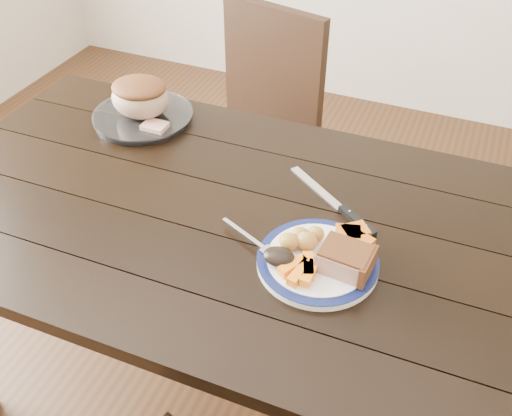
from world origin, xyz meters
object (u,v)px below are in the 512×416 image
at_px(chair_far, 255,123).
at_px(serving_platter, 143,117).
at_px(pork_slice, 345,259).
at_px(roast_joint, 140,98).
at_px(carving_knife, 347,212).
at_px(dinner_plate, 318,262).
at_px(dining_table, 230,238).
at_px(fork, 254,241).

distance_m(chair_far, serving_platter, 0.54).
bearing_deg(pork_slice, serving_platter, 152.57).
xyz_separation_m(roast_joint, carving_knife, (0.68, -0.18, -0.07)).
height_order(dinner_plate, serving_platter, serving_platter).
height_order(dining_table, carving_knife, carving_knife).
height_order(dining_table, roast_joint, roast_joint).
bearing_deg(chair_far, serving_platter, 83.15).
distance_m(roast_joint, carving_knife, 0.71).
bearing_deg(fork, roast_joint, 167.70).
bearing_deg(chair_far, pork_slice, 137.84).
bearing_deg(serving_platter, dining_table, -34.37).
distance_m(dining_table, dinner_plate, 0.29).
bearing_deg(fork, dining_table, 162.02).
relative_size(pork_slice, roast_joint, 0.62).
distance_m(dining_table, fork, 0.18).
distance_m(dinner_plate, serving_platter, 0.77).
relative_size(dining_table, dinner_plate, 6.05).
height_order(fork, roast_joint, roast_joint).
relative_size(dining_table, fork, 9.51).
bearing_deg(carving_knife, roast_joint, -159.95).
xyz_separation_m(dining_table, carving_knife, (0.27, 0.10, 0.10)).
xyz_separation_m(dinner_plate, roast_joint, (-0.67, 0.37, 0.07)).
height_order(chair_far, fork, chair_far).
xyz_separation_m(serving_platter, fork, (0.52, -0.38, 0.01)).
bearing_deg(dining_table, dinner_plate, -19.42).
relative_size(serving_platter, pork_slice, 2.72).
height_order(serving_platter, roast_joint, roast_joint).
distance_m(pork_slice, fork, 0.21).
bearing_deg(roast_joint, dining_table, -34.37).
height_order(serving_platter, fork, fork).
bearing_deg(dining_table, fork, -41.66).
distance_m(chair_far, fork, 0.93).
height_order(serving_platter, pork_slice, pork_slice).
bearing_deg(pork_slice, roast_joint, 152.57).
bearing_deg(dining_table, carving_knife, 20.39).
height_order(dining_table, dinner_plate, dinner_plate).
bearing_deg(dinner_plate, fork, -178.11).
xyz_separation_m(chair_far, carving_knife, (0.51, -0.64, 0.23)).
bearing_deg(dinner_plate, pork_slice, -4.76).
bearing_deg(roast_joint, chair_far, 69.18).
xyz_separation_m(dining_table, chair_far, (-0.24, 0.74, -0.13)).
bearing_deg(serving_platter, fork, -35.99).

